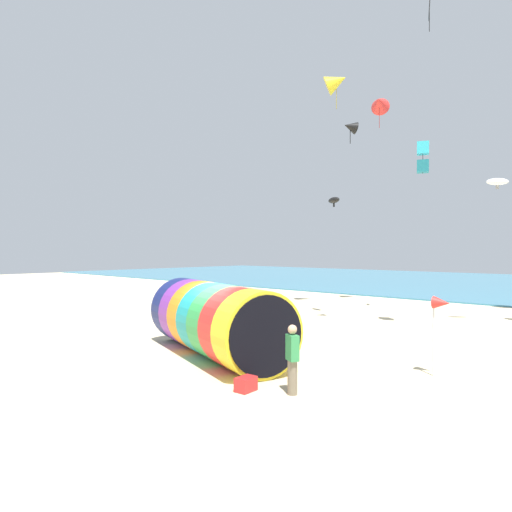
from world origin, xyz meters
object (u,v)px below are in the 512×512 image
(kite_black_parafoil, at_px, (334,200))
(kite_black_delta, at_px, (350,127))
(kite_red_delta, at_px, (379,103))
(beach_flag, at_px, (441,306))
(cooler_box, at_px, (246,384))
(kite_cyan_box, at_px, (423,157))
(kite_black_diamond, at_px, (429,8))
(kite_white_parafoil, at_px, (497,182))
(giant_inflatable_tube, at_px, (215,319))
(kite_handler, at_px, (292,359))
(kite_yellow_delta, at_px, (336,82))

(kite_black_parafoil, relative_size, kite_black_delta, 1.00)
(kite_black_delta, bearing_deg, kite_red_delta, 109.69)
(beach_flag, height_order, cooler_box, beach_flag)
(kite_cyan_box, relative_size, beach_flag, 0.64)
(kite_black_diamond, xyz_separation_m, kite_cyan_box, (0.97, -2.97, -8.06))
(kite_black_delta, bearing_deg, kite_white_parafoil, 45.63)
(giant_inflatable_tube, bearing_deg, kite_handler, -18.00)
(kite_red_delta, distance_m, kite_cyan_box, 10.24)
(kite_white_parafoil, bearing_deg, cooler_box, -96.06)
(kite_white_parafoil, bearing_deg, kite_black_diamond, -173.23)
(kite_cyan_box, height_order, beach_flag, kite_cyan_box)
(kite_handler, relative_size, kite_white_parafoil, 1.68)
(kite_black_parafoil, height_order, kite_red_delta, kite_red_delta)
(kite_black_delta, xyz_separation_m, kite_red_delta, (-2.98, 8.33, 3.70))
(kite_black_delta, height_order, kite_cyan_box, kite_black_delta)
(kite_black_diamond, height_order, beach_flag, kite_black_diamond)
(kite_black_parafoil, xyz_separation_m, beach_flag, (8.84, -8.04, -4.22))
(kite_black_parafoil, bearing_deg, kite_black_diamond, 26.09)
(kite_handler, bearing_deg, cooler_box, -149.55)
(kite_black_diamond, bearing_deg, kite_yellow_delta, 175.75)
(giant_inflatable_tube, relative_size, kite_cyan_box, 5.02)
(beach_flag, bearing_deg, kite_yellow_delta, 134.40)
(giant_inflatable_tube, bearing_deg, kite_white_parafoil, 68.98)
(beach_flag, bearing_deg, kite_white_parafoil, 97.89)
(kite_cyan_box, bearing_deg, cooler_box, -87.43)
(kite_yellow_delta, bearing_deg, cooler_box, -64.35)
(kite_handler, xyz_separation_m, cooler_box, (-1.01, -0.59, -0.70))
(kite_handler, bearing_deg, kite_black_diamond, 100.04)
(kite_black_parafoil, distance_m, beach_flag, 12.67)
(kite_yellow_delta, relative_size, beach_flag, 1.07)
(kite_handler, bearing_deg, beach_flag, 62.95)
(giant_inflatable_tube, distance_m, kite_black_parafoil, 11.97)
(kite_red_delta, relative_size, kite_cyan_box, 1.56)
(kite_black_parafoil, xyz_separation_m, kite_black_delta, (2.53, -2.49, 2.98))
(kite_handler, xyz_separation_m, kite_black_delta, (-4.26, 9.56, 8.32))
(beach_flag, bearing_deg, kite_handler, -117.05)
(kite_handler, height_order, kite_cyan_box, kite_cyan_box)
(kite_handler, xyz_separation_m, kite_black_parafoil, (-6.79, 12.05, 5.33))
(kite_handler, bearing_deg, kite_black_delta, 114.01)
(kite_red_delta, distance_m, cooler_box, 23.28)
(kite_white_parafoil, xyz_separation_m, beach_flag, (1.46, -10.50, -4.73))
(giant_inflatable_tube, xyz_separation_m, kite_black_parafoil, (-2.36, 10.61, 5.00))
(kite_black_diamond, relative_size, beach_flag, 0.75)
(kite_handler, bearing_deg, kite_white_parafoil, 87.66)
(kite_handler, relative_size, kite_cyan_box, 1.19)
(kite_handler, bearing_deg, kite_black_parafoil, 119.38)
(kite_white_parafoil, distance_m, cooler_box, 16.55)
(beach_flag, bearing_deg, kite_black_diamond, 114.20)
(giant_inflatable_tube, distance_m, kite_yellow_delta, 18.47)
(kite_handler, height_order, kite_yellow_delta, kite_yellow_delta)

